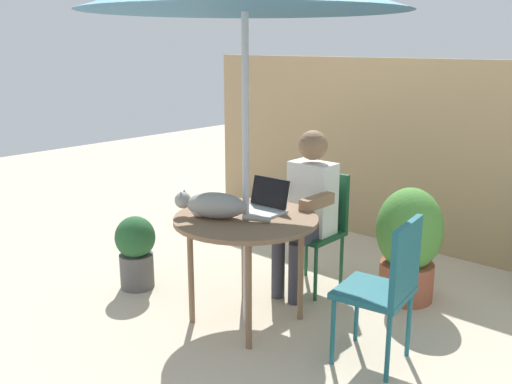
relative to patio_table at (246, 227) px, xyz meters
name	(u,v)px	position (x,y,z in m)	size (l,w,h in m)	color
ground_plane	(246,320)	(0.00, 0.00, -0.68)	(14.00, 14.00, 0.00)	beige
fence_back	(403,154)	(0.00, 2.15, 0.18)	(4.57, 0.08, 1.73)	tan
patio_table	(246,227)	(0.00, 0.00, 0.00)	(0.96, 0.96, 0.75)	brown
chair_occupied	(318,220)	(0.00, 0.82, -0.15)	(0.40, 0.40, 0.90)	#194C2D
chair_empty	(388,281)	(0.98, 0.14, -0.15)	(0.45, 0.45, 0.90)	#1E606B
person_seated	(306,203)	(0.00, 0.67, 0.02)	(0.48, 0.48, 1.24)	white
laptop	(265,201)	(-0.01, 0.20, 0.13)	(0.31, 0.27, 0.21)	silver
cat	(212,205)	(-0.15, -0.16, 0.15)	(0.61, 0.35, 0.17)	gray
potted_plant_near_fence	(409,242)	(0.65, 1.05, -0.23)	(0.48, 0.48, 0.85)	#9E5138
potted_plant_corner	(136,250)	(-1.02, -0.16, -0.37)	(0.31, 0.31, 0.57)	#595654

